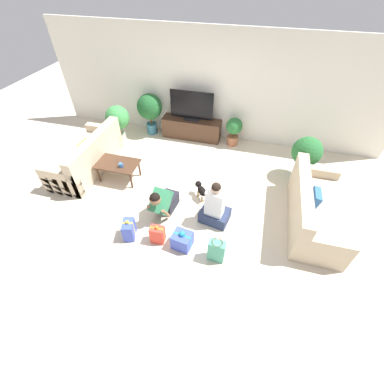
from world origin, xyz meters
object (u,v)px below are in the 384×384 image
(tv, at_px, (192,107))
(person_kneeling, at_px, (163,201))
(gift_box_c, at_px, (158,234))
(mug, at_px, (121,165))
(sofa_left, at_px, (87,157))
(coffee_table, at_px, (118,165))
(potted_plant_corner_left, at_px, (118,119))
(gift_box_b, at_px, (182,240))
(tv_console, at_px, (192,129))
(dog, at_px, (201,189))
(potted_plant_back_right, at_px, (234,129))
(gift_bag_a, at_px, (216,251))
(potted_plant_back_left, at_px, (150,108))
(sofa_right, at_px, (313,210))
(potted_plant_corner_right, at_px, (306,153))
(person_sitting, at_px, (215,208))
(gift_box_a, at_px, (129,229))

(tv, bearing_deg, person_kneeling, -85.72)
(gift_box_c, relative_size, mug, 3.31)
(sofa_left, distance_m, coffee_table, 0.87)
(potted_plant_corner_left, height_order, gift_box_b, potted_plant_corner_left)
(tv_console, relative_size, dog, 4.00)
(potted_plant_back_right, xyz_separation_m, gift_bag_a, (0.25, -3.48, -0.22))
(tv_console, distance_m, potted_plant_back_left, 1.20)
(sofa_left, xyz_separation_m, tv_console, (1.94, 1.91, -0.03))
(sofa_right, relative_size, potted_plant_corner_right, 2.00)
(tv_console, height_order, potted_plant_back_left, potted_plant_back_left)
(tv_console, height_order, dog, tv_console)
(tv_console, relative_size, mug, 12.76)
(potted_plant_corner_right, xyz_separation_m, potted_plant_corner_left, (-4.54, 0.38, -0.03))
(gift_box_b, distance_m, gift_bag_a, 0.62)
(potted_plant_corner_right, height_order, mug, potted_plant_corner_right)
(person_sitting, height_order, dog, person_sitting)
(gift_box_a, bearing_deg, potted_plant_back_left, 105.06)
(potted_plant_corner_right, relative_size, mug, 8.13)
(gift_box_b, bearing_deg, gift_bag_a, -9.27)
(sofa_right, distance_m, potted_plant_corner_left, 5.00)
(person_sitting, bearing_deg, gift_box_a, 38.77)
(coffee_table, bearing_deg, potted_plant_corner_left, 115.38)
(gift_bag_a, bearing_deg, mug, 149.47)
(person_kneeling, xyz_separation_m, gift_box_c, (0.11, -0.63, -0.16))
(potted_plant_corner_right, bearing_deg, mug, -161.91)
(tv, relative_size, mug, 9.14)
(potted_plant_corner_left, bearing_deg, sofa_left, -96.35)
(gift_box_b, bearing_deg, tv, 102.51)
(coffee_table, bearing_deg, gift_box_c, -44.29)
(dog, distance_m, mug, 1.74)
(potted_plant_back_left, bearing_deg, coffee_table, -89.11)
(person_kneeling, xyz_separation_m, dog, (0.58, 0.63, -0.12))
(sofa_left, relative_size, gift_box_c, 4.91)
(sofa_left, bearing_deg, gift_box_a, 48.06)
(gift_bag_a, bearing_deg, potted_plant_back_right, 94.14)
(potted_plant_corner_right, xyz_separation_m, gift_bag_a, (-1.39, -2.57, -0.41))
(coffee_table, bearing_deg, person_sitting, -16.31)
(potted_plant_corner_right, relative_size, gift_box_b, 2.64)
(gift_box_b, bearing_deg, potted_plant_back_right, 83.99)
(person_sitting, distance_m, mug, 2.19)
(person_sitting, bearing_deg, mug, -4.63)
(sofa_left, distance_m, person_kneeling, 2.33)
(sofa_right, distance_m, gift_box_b, 2.43)
(potted_plant_corner_right, xyz_separation_m, potted_plant_back_right, (-1.64, 0.91, -0.19))
(sofa_right, height_order, tv_console, sofa_right)
(person_kneeling, relative_size, gift_box_c, 1.96)
(potted_plant_back_left, xyz_separation_m, gift_box_a, (0.92, -3.42, -0.53))
(sofa_right, height_order, dog, sofa_right)
(sofa_left, xyz_separation_m, potted_plant_back_left, (0.82, 1.86, 0.41))
(dog, bearing_deg, potted_plant_corner_left, -70.49)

